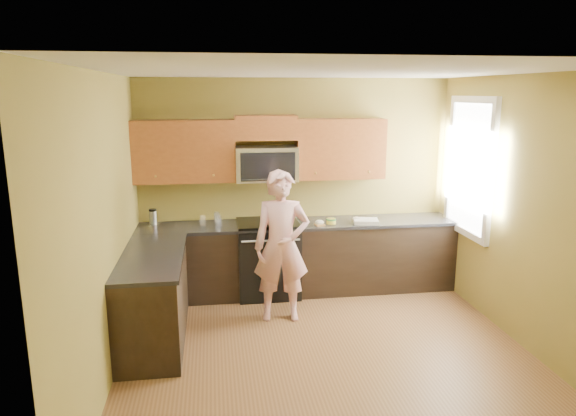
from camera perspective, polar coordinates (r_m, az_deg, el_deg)
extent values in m
plane|color=brown|center=(5.29, 4.36, -15.87)|extent=(4.00, 4.00, 0.00)
plane|color=white|center=(4.65, 4.94, 14.81)|extent=(4.00, 4.00, 0.00)
plane|color=olive|center=(6.71, 0.82, 2.60)|extent=(4.00, 0.00, 4.00)
plane|color=olive|center=(2.98, 13.40, -10.87)|extent=(4.00, 0.00, 4.00)
plane|color=olive|center=(4.77, -19.52, -2.31)|extent=(0.00, 4.00, 4.00)
plane|color=olive|center=(5.58, 25.06, -0.67)|extent=(0.00, 4.00, 4.00)
cube|color=black|center=(6.65, 1.21, -5.60)|extent=(4.00, 0.60, 0.88)
cube|color=black|center=(5.57, -14.59, -9.73)|extent=(0.60, 1.60, 0.88)
cube|color=black|center=(6.51, 1.24, -1.78)|extent=(4.00, 0.62, 0.04)
cube|color=black|center=(5.41, -14.75, -5.21)|extent=(0.62, 1.60, 0.04)
cube|color=brown|center=(6.41, -2.50, 8.87)|extent=(0.76, 0.33, 0.30)
imported|color=#E8747C|center=(5.75, -0.71, -4.25)|extent=(0.66, 0.47, 1.70)
cube|color=#B27F47|center=(6.37, 3.51, -1.86)|extent=(0.13, 0.13, 0.01)
ellipsoid|color=silver|center=(6.40, 3.49, -1.59)|extent=(0.11, 0.12, 0.06)
ellipsoid|color=silver|center=(6.58, 7.61, -1.26)|extent=(0.15, 0.16, 0.07)
cube|color=white|center=(6.53, 8.59, -1.46)|extent=(0.34, 0.29, 0.05)
cylinder|color=silver|center=(6.40, -7.65, -1.40)|extent=(0.07, 0.07, 0.12)
cylinder|color=silver|center=(6.45, -9.39, -1.36)|extent=(0.07, 0.07, 0.12)
cylinder|color=silver|center=(6.60, -7.85, -0.98)|extent=(0.08, 0.08, 0.12)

